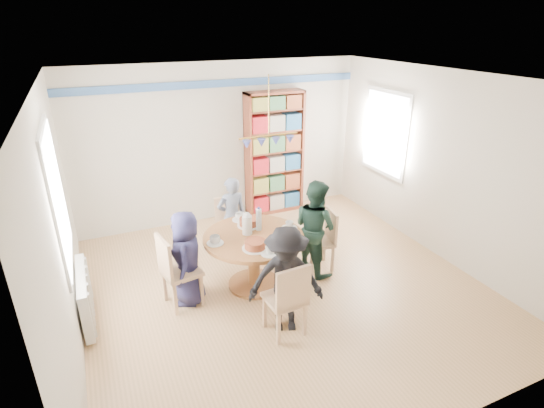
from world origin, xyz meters
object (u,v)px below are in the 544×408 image
bookshelf (274,155)px  chair_far (228,223)px  chair_left (175,268)px  person_far (232,217)px  person_left (187,258)px  person_right (315,227)px  chair_right (324,237)px  person_near (286,280)px  dining_table (254,249)px  chair_near (288,297)px  radiator (85,296)px

bookshelf → chair_far: bearing=-139.4°
chair_left → person_far: (1.06, 0.94, 0.08)m
chair_far → person_left: bearing=-130.0°
chair_far → person_far: bearing=-80.0°
person_left → bookshelf: size_ratio=0.56×
chair_far → person_right: person_right is taller
person_left → person_far: person_far is taller
chair_left → chair_right: 2.11m
chair_left → person_near: size_ratio=0.75×
dining_table → chair_left: bearing=-179.2°
person_near → dining_table: bearing=110.9°
chair_left → chair_near: (1.01, -1.06, -0.02)m
dining_table → chair_far: (0.00, 1.06, -0.09)m
dining_table → person_right: person_right is taller
dining_table → chair_near: 1.07m
chair_near → chair_left: bearing=133.8°
radiator → person_left: size_ratio=0.82×
chair_near → person_left: size_ratio=0.76×
person_left → chair_near: bearing=57.5°
chair_far → person_right: (0.91, -1.05, 0.22)m
chair_near → person_near: bearing=76.3°
person_left → bookshelf: (2.13, 2.12, 0.47)m
chair_near → person_left: (-0.84, 1.10, 0.10)m
person_left → dining_table: bearing=108.4°
chair_right → bookshelf: 2.21m
chair_left → person_far: 1.42m
bookshelf → person_left: bearing=-135.2°
chair_far → person_near: size_ratio=0.65×
chair_far → person_far: size_ratio=0.69×
radiator → dining_table: bearing=-2.8°
person_near → person_right: bearing=67.1°
chair_left → person_left: (0.17, 0.04, 0.08)m
chair_near → person_left: person_left is taller
person_near → bookshelf: (1.26, 3.09, 0.43)m
chair_right → person_far: size_ratio=0.71×
chair_near → bookshelf: 3.51m
person_right → bookshelf: (0.35, 2.14, 0.40)m
chair_right → person_near: 1.45m
chair_near → bookshelf: (1.29, 3.22, 0.57)m
chair_right → dining_table: bearing=-178.5°
dining_table → person_left: (-0.87, 0.02, 0.06)m
chair_near → person_near: 0.19m
chair_far → bookshelf: bookshelf is taller
chair_left → person_left: bearing=12.8°
person_near → chair_near: bearing=-83.1°
person_near → bookshelf: bookshelf is taller
dining_table → chair_far: bearing=90.0°
radiator → chair_left: (1.03, -0.12, 0.18)m
chair_right → person_left: 1.94m
chair_right → person_far: 1.39m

